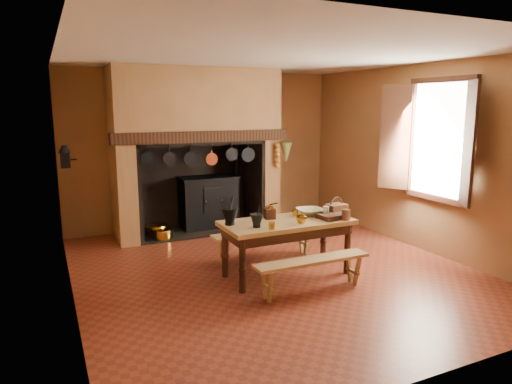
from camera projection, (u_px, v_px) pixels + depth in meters
floor at (273, 270)px, 6.15m from camera, size 5.50×5.50×0.00m
ceiling at (274, 55)px, 5.63m from camera, size 5.50×5.50×0.00m
back_wall at (205, 149)px, 8.34m from camera, size 5.00×0.02×2.80m
wall_left at (65, 180)px, 4.85m from camera, size 0.02×5.50×2.80m
wall_right at (419, 158)px, 6.94m from camera, size 0.02×5.50×2.80m
wall_front at (441, 210)px, 3.45m from camera, size 5.00×0.02×2.80m
chimney_breast at (196, 128)px, 7.75m from camera, size 2.95×0.96×2.80m
iron_range at (209, 201)px, 8.22m from camera, size 1.12×0.55×1.60m
hearth_pans at (157, 232)px, 7.67m from camera, size 0.51×0.62×0.20m
hanging_pans at (204, 157)px, 7.37m from camera, size 1.92×0.29×0.27m
onion_string at (277, 156)px, 7.92m from camera, size 0.12×0.10×0.46m
herb_bunch at (286, 152)px, 7.98m from camera, size 0.20×0.20×0.35m
window at (434, 140)px, 6.46m from camera, size 0.39×1.75×1.76m
wall_coffee_mill at (65, 155)px, 6.24m from camera, size 0.23×0.16×0.31m
work_table at (287, 229)px, 5.86m from camera, size 1.69×0.75×0.73m
bench_front at (312, 267)px, 5.37m from camera, size 1.46×0.26×0.41m
bench_back at (265, 238)px, 6.48m from camera, size 1.56×0.27×0.44m
mortar_large at (230, 216)px, 5.61m from camera, size 0.21×0.21×0.35m
mortar_small at (257, 220)px, 5.50m from camera, size 0.16×0.16×0.27m
coffee_grinder at (270, 213)px, 5.93m from camera, size 0.19×0.15×0.21m
brass_mug_a at (272, 226)px, 5.41m from camera, size 0.09×0.09×0.09m
brass_mug_b at (295, 213)px, 6.08m from camera, size 0.09×0.09×0.09m
mixing_bowl at (310, 212)px, 6.13m from camera, size 0.40×0.40×0.09m
stoneware_crock at (346, 215)px, 5.86m from camera, size 0.13×0.13×0.14m
glass_jar at (326, 212)px, 6.01m from camera, size 0.11×0.11×0.14m
wicker_basket at (336, 209)px, 6.13m from camera, size 0.28×0.22×0.25m
wooden_tray at (333, 216)px, 5.94m from camera, size 0.40×0.30×0.06m
brass_cup at (301, 219)px, 5.70m from camera, size 0.17×0.17×0.10m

